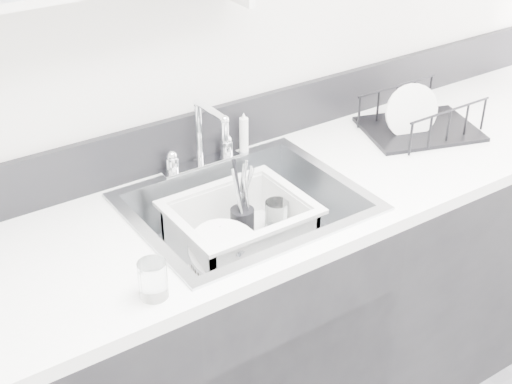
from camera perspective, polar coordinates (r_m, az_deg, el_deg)
counter_run at (r=2.27m, az=-0.72°, el=-10.77°), size 3.20×0.62×0.92m
backsplash at (r=2.18m, az=-5.13°, el=4.34°), size 3.20×0.02×0.16m
sink at (r=2.05m, az=-0.78°, el=-3.01°), size 0.64×0.52×0.20m
faucet at (r=2.15m, az=-4.41°, el=3.36°), size 0.26×0.18×0.23m
side_sprayer at (r=2.23m, az=-0.98°, el=4.75°), size 0.03×0.03×0.14m
wash_tub at (r=2.06m, az=-1.29°, el=-2.91°), size 0.42×0.35×0.15m
plate_stack at (r=2.00m, az=-2.22°, el=-5.27°), size 0.26×0.25×0.10m
utensil_cup at (r=2.11m, az=-1.12°, el=-2.23°), size 0.07×0.07×0.24m
ladle at (r=2.03m, az=-1.29°, el=-4.23°), size 0.23×0.28×0.08m
tumbler_in_tub at (r=2.13m, az=1.65°, el=-1.97°), size 0.07×0.07×0.10m
tumbler_counter at (r=1.65m, az=-8.25°, el=-6.95°), size 0.07×0.07×0.09m
dish_rack at (r=2.44m, az=13.08°, el=6.16°), size 0.44×0.38×0.13m
bowl_small at (r=2.06m, az=1.98°, el=-4.40°), size 0.11×0.11×0.03m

